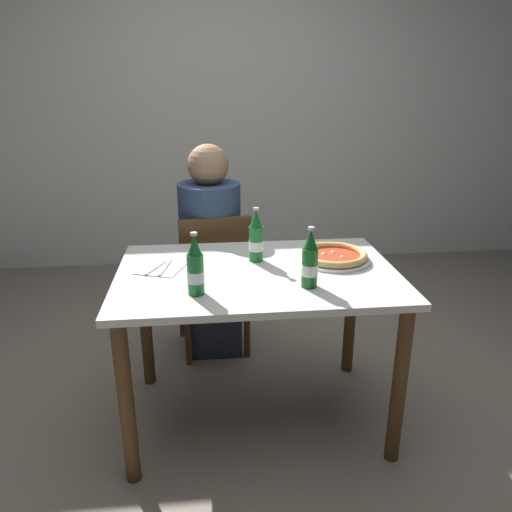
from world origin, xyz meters
The scene contains 10 objects.
ground_plane centered at (0.00, 0.00, 0.00)m, with size 8.00×8.00×0.00m, color gray.
back_wall_tiled centered at (0.00, 2.20, 1.30)m, with size 7.00×0.10×2.60m, color white.
dining_table_main centered at (0.00, 0.00, 0.64)m, with size 1.20×0.80×0.75m.
chair_behind_table centered at (-0.18, 0.61, 0.48)m, with size 0.45×0.45×0.85m.
diner_seated centered at (-0.19, 0.66, 0.58)m, with size 0.34×0.34×1.21m.
pizza_margherita_near centered at (0.36, 0.09, 0.77)m, with size 0.33×0.33×0.04m.
beer_bottle_left centered at (-0.26, -0.21, 0.85)m, with size 0.07×0.07×0.25m.
beer_bottle_center centered at (0.01, 0.13, 0.85)m, with size 0.07×0.07×0.25m.
beer_bottle_right centered at (0.19, -0.19, 0.85)m, with size 0.07×0.07×0.25m.
napkin_with_cutlery centered at (-0.42, 0.07, 0.75)m, with size 0.23×0.23×0.01m.
Camera 1 is at (-0.21, -1.94, 1.53)m, focal length 34.21 mm.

